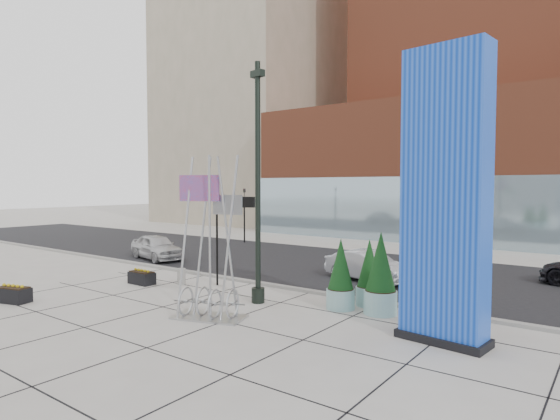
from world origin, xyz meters
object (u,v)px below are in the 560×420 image
Objects in this scene: blue_pylon at (445,201)px; lamp_post at (258,205)px; concrete_bollard at (181,276)px; overhead_street_sign at (228,210)px; public_art_sculpture at (209,276)px; car_silver_mid at (368,266)px; car_white_west at (157,247)px.

lamp_post is (-6.86, 0.34, -0.30)m from blue_pylon.
overhead_street_sign is (2.05, 0.80, 2.96)m from concrete_bollard.
concrete_bollard is at bearing -178.42° from overhead_street_sign.
overhead_street_sign is at bearing 107.57° from public_art_sculpture.
lamp_post reaches higher than car_silver_mid.
lamp_post reaches higher than concrete_bollard.
public_art_sculpture is at bearing -89.96° from lamp_post.
blue_pylon reaches higher than overhead_street_sign.
lamp_post is 2.07× the size of car_white_west.
concrete_bollard is 0.16× the size of car_white_west.
public_art_sculpture reaches higher than car_white_west.
public_art_sculpture is (0.00, -2.52, -2.21)m from lamp_post.
blue_pylon is 2.09× the size of overhead_street_sign.
concrete_bollard is (-11.58, 0.83, -3.55)m from blue_pylon.
blue_pylon is 11.57× the size of concrete_bollard.
public_art_sculpture is 1.25× the size of car_white_west.
blue_pylon reaches higher than public_art_sculpture.
concrete_bollard is (-4.72, 3.00, -1.04)m from public_art_sculpture.
overhead_street_sign is at bearing 154.37° from lamp_post.
overhead_street_sign is (-9.54, 1.63, -0.59)m from blue_pylon.
car_silver_mid is at bearing -68.99° from car_white_west.
lamp_post reaches higher than car_white_west.
car_silver_mid is (-5.33, 6.31, -3.22)m from blue_pylon.
concrete_bollard is 7.46m from car_white_west.
concrete_bollard is at bearing -107.22° from car_white_west.
public_art_sculpture reaches higher than car_silver_mid.
public_art_sculpture is 8.65m from car_silver_mid.
car_white_west is (-6.41, 3.80, 0.37)m from concrete_bollard.
car_silver_mid is at bearing 137.18° from blue_pylon.
lamp_post is at bearing -45.35° from overhead_street_sign.
lamp_post is at bearing 178.85° from car_silver_mid.
public_art_sculpture is at bearing -32.45° from concrete_bollard.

